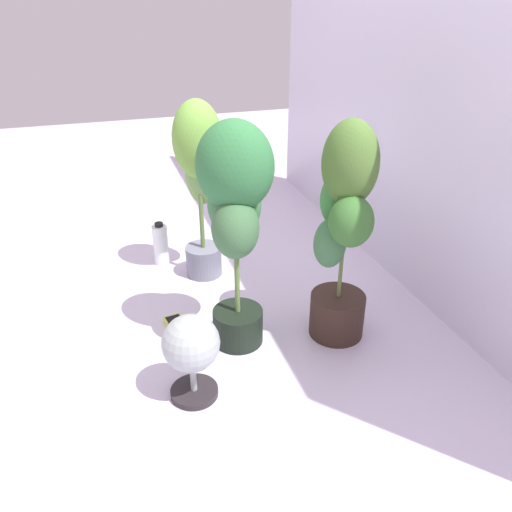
{
  "coord_description": "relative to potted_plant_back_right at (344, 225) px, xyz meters",
  "views": [
    {
      "loc": [
        2.03,
        -0.56,
        1.38
      ],
      "look_at": [
        0.1,
        0.05,
        0.3
      ],
      "focal_mm": 36.11,
      "sensor_mm": 36.0,
      "label": 1
    }
  ],
  "objects": [
    {
      "name": "ground_plane",
      "position": [
        -0.36,
        -0.34,
        -0.53
      ],
      "size": [
        8.0,
        8.0,
        0.0
      ],
      "primitive_type": "plane",
      "color": "silver",
      "rests_on": "ground"
    },
    {
      "name": "potted_plant_front_left",
      "position": [
        -0.71,
        -0.43,
        0.05
      ],
      "size": [
        0.33,
        0.33,
        0.91
      ],
      "color": "slate",
      "rests_on": "ground"
    },
    {
      "name": "potted_plant_back_right",
      "position": [
        0.0,
        0.0,
        0.0
      ],
      "size": [
        0.38,
        0.28,
        0.95
      ],
      "color": "#35231B",
      "rests_on": "ground"
    },
    {
      "name": "nutrient_bottle",
      "position": [
        -0.88,
        -0.63,
        -0.41
      ],
      "size": [
        0.08,
        0.08,
        0.24
      ],
      "color": "white",
      "rests_on": "ground"
    },
    {
      "name": "potted_plant_front_right",
      "position": [
        -0.08,
        -0.42,
        0.09
      ],
      "size": [
        0.42,
        0.4,
        0.96
      ],
      "color": "black",
      "rests_on": "ground"
    },
    {
      "name": "floor_fan",
      "position": [
        0.2,
        -0.67,
        -0.3
      ],
      "size": [
        0.22,
        0.22,
        0.35
      ],
      "rotation": [
        0.0,
        0.0,
        -3.1
      ],
      "color": "#282225",
      "rests_on": "ground"
    },
    {
      "name": "hygrometer_box",
      "position": [
        -0.28,
        -0.67,
        -0.51
      ],
      "size": [
        0.09,
        0.09,
        0.03
      ],
      "rotation": [
        0.0,
        0.0,
        1.72
      ],
      "color": "#C5D146",
      "rests_on": "ground"
    },
    {
      "name": "mylar_back_wall",
      "position": [
        -0.36,
        0.52,
        0.47
      ],
      "size": [
        3.2,
        0.01,
        2.0
      ],
      "primitive_type": "cube",
      "color": "silver",
      "rests_on": "ground"
    }
  ]
}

